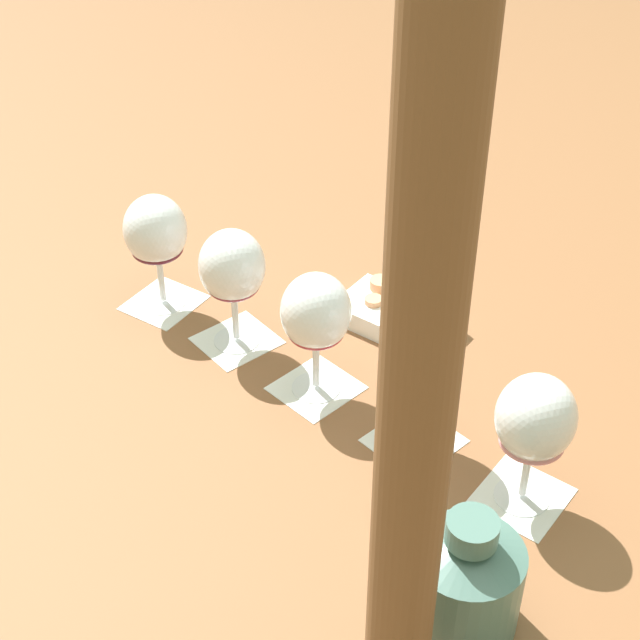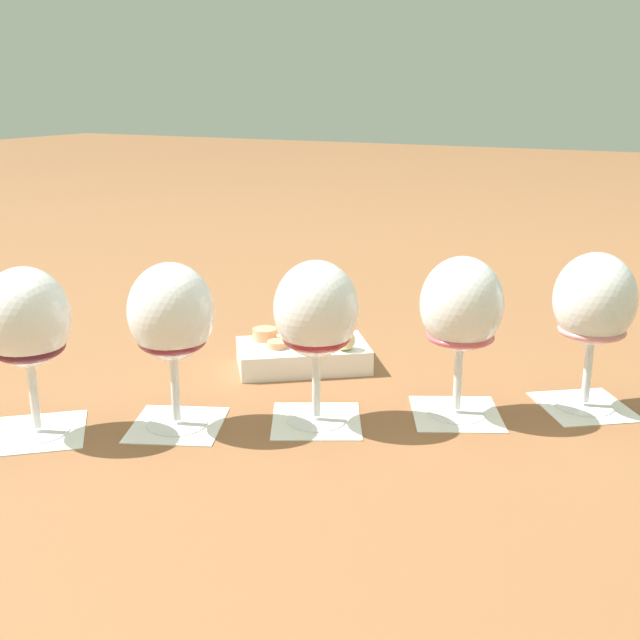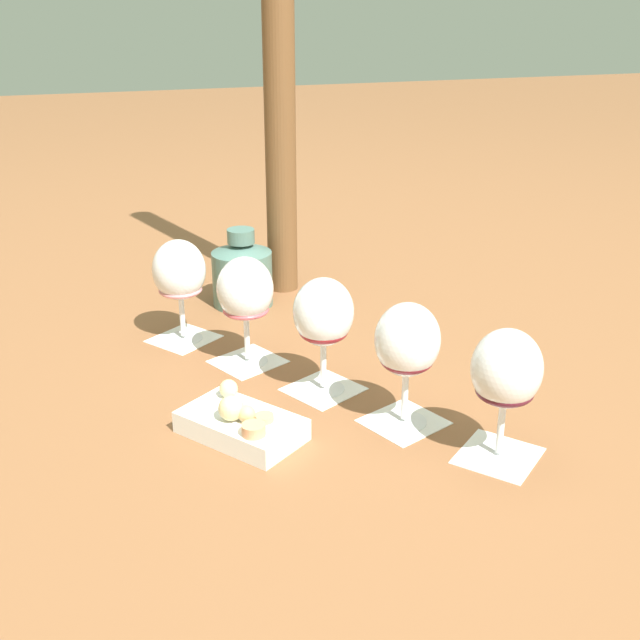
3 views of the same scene
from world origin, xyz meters
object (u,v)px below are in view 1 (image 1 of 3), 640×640
object	(u,v)px
wine_glass_0	(535,422)
wine_glass_1	(420,367)
ceramic_vase	(465,579)
wine_glass_4	(156,234)
snack_dish	(397,315)
wine_glass_3	(232,271)
wine_glass_2	(316,318)
umbrella_pole	(425,310)

from	to	relation	value
wine_glass_0	wine_glass_1	world-z (taller)	same
wine_glass_0	ceramic_vase	size ratio (longest dim) A/B	1.18
wine_glass_0	ceramic_vase	distance (m)	0.20
wine_glass_4	snack_dish	bearing A→B (deg)	-116.18
ceramic_vase	wine_glass_3	bearing A→B (deg)	12.60
wine_glass_2	wine_glass_4	bearing A→B (deg)	32.34
wine_glass_2	snack_dish	bearing A→B (deg)	-56.18
wine_glass_2	umbrella_pole	distance (m)	0.58
ceramic_vase	wine_glass_0	bearing A→B (deg)	-45.57
wine_glass_0	umbrella_pole	world-z (taller)	umbrella_pole
wine_glass_1	wine_glass_3	xyz separation A→B (m)	(0.26, 0.17, -0.00)
wine_glass_3	snack_dish	bearing A→B (deg)	-98.26
wine_glass_2	wine_glass_0	bearing A→B (deg)	-145.16
wine_glass_1	wine_glass_3	bearing A→B (deg)	32.52
wine_glass_1	ceramic_vase	xyz separation A→B (m)	(-0.26, 0.05, -0.06)
snack_dish	wine_glass_2	bearing A→B (deg)	123.82
wine_glass_1	wine_glass_4	world-z (taller)	same
snack_dish	umbrella_pole	world-z (taller)	umbrella_pole
wine_glass_3	ceramic_vase	world-z (taller)	wine_glass_3
wine_glass_0	wine_glass_4	xyz separation A→B (m)	(0.51, 0.34, -0.00)
wine_glass_2	wine_glass_4	distance (m)	0.30
ceramic_vase	snack_dish	xyz separation A→B (m)	(0.49, -0.11, -0.05)
wine_glass_0	wine_glass_1	xyz separation A→B (m)	(0.13, 0.09, 0.00)
snack_dish	wine_glass_0	bearing A→B (deg)	-175.95
umbrella_pole	wine_glass_3	bearing A→B (deg)	1.78
wine_glass_3	ceramic_vase	bearing A→B (deg)	-167.40
wine_glass_4	umbrella_pole	size ratio (longest dim) A/B	0.19
wine_glass_2	wine_glass_4	size ratio (longest dim) A/B	1.00
wine_glass_3	wine_glass_1	bearing A→B (deg)	-147.48
wine_glass_0	wine_glass_4	world-z (taller)	same
wine_glass_3	umbrella_pole	bearing A→B (deg)	-178.22
wine_glass_0	wine_glass_3	size ratio (longest dim) A/B	1.00
wine_glass_0	wine_glass_4	distance (m)	0.61
wine_glass_0	wine_glass_2	size ratio (longest dim) A/B	1.00
wine_glass_0	wine_glass_3	bearing A→B (deg)	33.23
wine_glass_0	ceramic_vase	world-z (taller)	wine_glass_0
ceramic_vase	umbrella_pole	xyz separation A→B (m)	(-0.07, 0.10, 0.41)
ceramic_vase	umbrella_pole	bearing A→B (deg)	123.75
wine_glass_4	umbrella_pole	distance (m)	0.80
snack_dish	umbrella_pole	distance (m)	0.75
wine_glass_0	wine_glass_2	world-z (taller)	same
wine_glass_4	snack_dish	size ratio (longest dim) A/B	0.93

